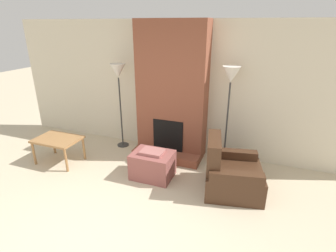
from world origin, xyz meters
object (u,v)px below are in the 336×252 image
floor_lamp_right (231,81)px  armchair (229,175)px  floor_lamp_left (118,76)px  side_table (58,141)px  ottoman (153,165)px

floor_lamp_right → armchair: bearing=-76.6°
floor_lamp_left → side_table: bearing=-125.8°
armchair → floor_lamp_right: 1.59m
ottoman → floor_lamp_right: size_ratio=0.38×
floor_lamp_right → ottoman: bearing=-139.2°
side_table → floor_lamp_left: bearing=54.2°
floor_lamp_left → armchair: bearing=-19.5°
ottoman → floor_lamp_right: 1.97m
side_table → floor_lamp_right: (2.98, 1.07, 1.16)m
ottoman → side_table: bearing=-176.0°
ottoman → floor_lamp_right: bearing=40.8°
armchair → floor_lamp_left: bearing=59.6°
armchair → floor_lamp_right: bearing=2.5°
side_table → floor_lamp_right: 3.37m
ottoman → floor_lamp_left: 1.95m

